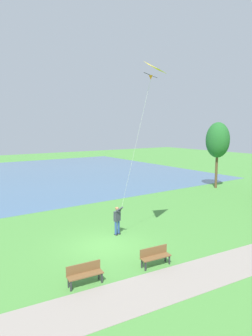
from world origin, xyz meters
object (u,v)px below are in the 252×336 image
object	(u,v)px
person_kite_flyer	(117,218)
park_bench_far_walkway	(155,255)
park_bench_near_walkway	(85,273)
tree_behind_path	(218,140)
flying_kite	(144,72)

from	to	relation	value
person_kite_flyer	park_bench_far_walkway	world-z (taller)	person_kite_flyer
park_bench_near_walkway	tree_behind_path	xyz separation A→B (m)	(-9.60, 20.60, 4.63)
person_kite_flyer	tree_behind_path	size ratio (longest dim) A/B	0.26
person_kite_flyer	park_bench_far_walkway	xyz separation A→B (m)	(4.37, -0.74, -0.54)
flying_kite	park_bench_near_walkway	size ratio (longest dim) A/B	5.13
flying_kite	park_bench_far_walkway	xyz separation A→B (m)	(2.32, -1.05, -8.77)
park_bench_near_walkway	park_bench_far_walkway	bearing A→B (deg)	83.69
park_bench_far_walkway	tree_behind_path	distance (m)	20.36
person_kite_flyer	tree_behind_path	distance (m)	17.80
park_bench_far_walkway	tree_behind_path	world-z (taller)	tree_behind_path
person_kite_flyer	tree_behind_path	world-z (taller)	tree_behind_path
flying_kite	tree_behind_path	bearing A→B (deg)	115.52
park_bench_near_walkway	person_kite_flyer	bearing A→B (deg)	133.42
park_bench_far_walkway	tree_behind_path	size ratio (longest dim) A/B	0.22
person_kite_flyer	park_bench_far_walkway	size ratio (longest dim) A/B	1.19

